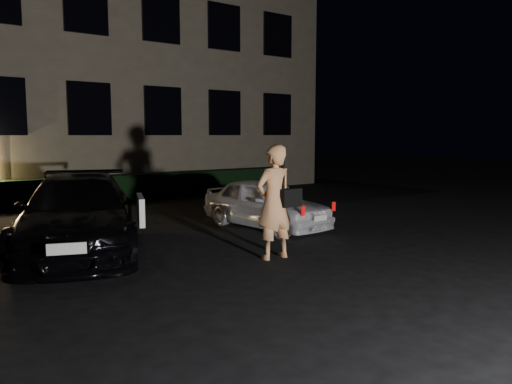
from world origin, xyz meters
TOP-DOWN VIEW (x-y plane):
  - ground at (0.00, 0.00)m, footprint 80.00×80.00m
  - building at (-0.00, 14.99)m, footprint 20.00×8.11m
  - hedge at (0.00, 10.50)m, footprint 15.00×0.70m
  - sedan at (-2.59, 3.95)m, footprint 3.61×5.29m
  - hatch at (1.65, 3.78)m, footprint 1.68×3.52m
  - man at (-0.00, 1.40)m, footprint 0.82×0.49m

SIDE VIEW (x-z plane):
  - ground at x=0.00m, z-range 0.00..0.00m
  - hedge at x=0.00m, z-range 0.00..0.85m
  - hatch at x=1.65m, z-range 0.00..1.16m
  - sedan at x=-2.59m, z-range 0.00..1.42m
  - man at x=0.00m, z-range 0.00..2.00m
  - building at x=0.00m, z-range 0.00..12.00m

